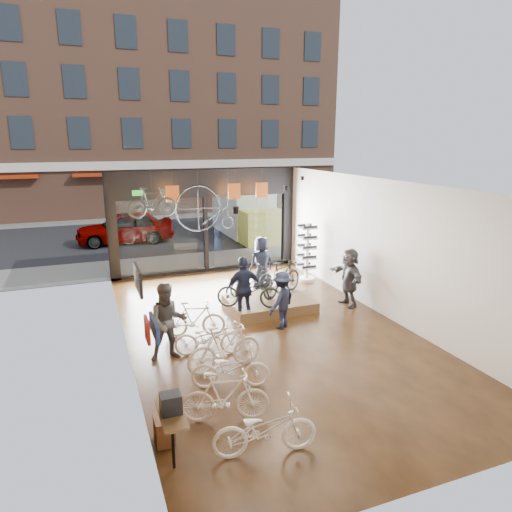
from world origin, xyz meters
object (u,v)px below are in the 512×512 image
customer_3 (281,300)px  sunglasses_rack (307,253)px  floor_bike_2 (231,368)px  customer_2 (244,289)px  customer_1 (168,322)px  floor_bike_4 (209,338)px  display_bike_right (252,281)px  customer_5 (349,277)px  floor_bike_5 (195,319)px  hung_bike (152,202)px  display_bike_left (249,291)px  display_bike_mid (282,278)px  floor_bike_1 (225,397)px  floor_bike_0 (265,429)px  penny_farthing (208,210)px  street_car (125,227)px  floor_bike_3 (225,347)px  customer_4 (261,263)px  display_platform (269,303)px  box_truck (249,214)px

customer_3 → sunglasses_rack: (2.51, 3.48, 0.23)m
floor_bike_2 → customer_2: (1.44, 3.27, 0.48)m
customer_1 → customer_3: customer_1 is taller
floor_bike_4 → customer_3: customer_3 is taller
display_bike_right → customer_5: (2.64, -1.18, 0.16)m
floor_bike_2 → sunglasses_rack: 7.53m
floor_bike_5 → hung_bike: (-0.34, 3.91, 2.46)m
display_bike_left → customer_2: 0.24m
floor_bike_2 → display_bike_mid: 4.92m
display_bike_right → customer_1: 4.07m
floor_bike_2 → sunglasses_rack: bearing=-22.0°
floor_bike_2 → floor_bike_5: (-0.09, 2.65, 0.05)m
customer_3 → floor_bike_1: bearing=17.5°
floor_bike_0 → customer_2: size_ratio=0.93×
customer_2 → sunglasses_rack: sunglasses_rack is taller
display_bike_left → customer_5: size_ratio=1.02×
display_bike_mid → customer_5: size_ratio=1.01×
floor_bike_1 → penny_farthing: 8.76m
street_car → display_bike_left: (2.29, -11.01, 0.01)m
floor_bike_3 → customer_4: (2.79, 4.91, 0.36)m
floor_bike_3 → penny_farthing: (1.44, 6.51, 1.98)m
floor_bike_0 → customer_5: size_ratio=0.96×
customer_5 → floor_bike_0: bearing=-41.6°
floor_bike_5 → customer_1: customer_1 is taller
floor_bike_2 → customer_2: bearing=-7.1°
floor_bike_5 → display_bike_mid: size_ratio=0.86×
street_car → sunglasses_rack: bearing=32.2°
floor_bike_4 → display_bike_right: bearing=-21.9°
floor_bike_3 → display_bike_mid: size_ratio=0.97×
customer_4 → customer_2: bearing=49.8°
street_car → display_bike_right: size_ratio=2.82×
floor_bike_1 → floor_bike_3: bearing=-1.7°
floor_bike_5 → display_bike_right: display_bike_right is taller
display_bike_left → customer_1: customer_1 is taller
floor_bike_4 → customer_4: (2.92, 4.09, 0.46)m
display_platform → customer_3: (-0.24, -1.42, 0.62)m
street_car → floor_bike_2: street_car is taller
box_truck → customer_2: size_ratio=3.41×
floor_bike_4 → customer_2: size_ratio=0.88×
floor_bike_2 → display_platform: floor_bike_2 is taller
box_truck → customer_4: (-2.39, -7.72, -0.32)m
floor_bike_1 → floor_bike_2: bearing=-7.5°
display_bike_right → floor_bike_4: bearing=127.8°
floor_bike_5 → floor_bike_0: bearing=-164.9°
floor_bike_1 → customer_1: (-0.48, 2.72, 0.42)m
penny_farthing → display_platform: bearing=-75.8°
customer_1 → penny_farthing: (2.45, 5.57, 1.60)m
sunglasses_rack → floor_bike_2: bearing=-129.3°
box_truck → display_bike_left: box_truck is taller
floor_bike_1 → customer_4: customer_4 is taller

